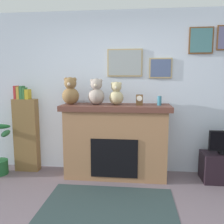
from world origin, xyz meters
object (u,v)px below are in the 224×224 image
Objects in this scene: mantel_clock at (139,100)px; teddy_bear_grey at (71,92)px; fireplace at (116,140)px; bookshelf at (26,132)px; candle_jar at (159,101)px; teddy_bear_brown at (96,93)px; teddy_bear_cream at (116,95)px.

teddy_bear_grey is (-1.06, 0.00, 0.11)m from mantel_clock.
fireplace is 1.50m from bookshelf.
teddy_bear_brown is (-0.95, -0.00, 0.11)m from candle_jar.
fireplace is 0.91m from candle_jar.
bookshelf reaches higher than fireplace.
mantel_clock is 0.36m from teddy_bear_cream.
bookshelf reaches higher than mantel_clock.
fireplace is at bearing 3.49° from teddy_bear_brown.
teddy_bear_cream is at bearing -66.38° from fireplace.
candle_jar is 0.33× the size of teddy_bear_grey.
teddy_bear_brown reaches higher than candle_jar.
mantel_clock is 1.07m from teddy_bear_grey.
teddy_bear_grey reaches higher than fireplace.
fireplace is 0.74m from mantel_clock.
mantel_clock is at bearing -0.07° from teddy_bear_brown.
fireplace is 0.72m from teddy_bear_cream.
teddy_bear_grey is (-1.36, -0.00, 0.12)m from candle_jar.
teddy_bear_brown is at bearing -176.51° from fireplace.
bookshelf is 3.54× the size of teddy_bear_brown.
teddy_bear_grey is at bearing -178.51° from fireplace.
teddy_bear_cream is (-0.35, 0.00, 0.08)m from mantel_clock.
fireplace is 1.17× the size of bookshelf.
bookshelf is 3.37× the size of teddy_bear_grey.
candle_jar is (0.65, -0.02, 0.63)m from fireplace.
fireplace is 1.03m from teddy_bear_grey.
bookshelf reaches higher than candle_jar.
teddy_bear_grey is 1.20× the size of teddy_bear_cream.
teddy_bear_brown is (-0.66, 0.00, 0.10)m from mantel_clock.
candle_jar is 0.30m from mantel_clock.
candle_jar is at bearing 0.02° from teddy_bear_grey.
teddy_bear_cream is at bearing 179.86° from mantel_clock.
mantel_clock is 0.45× the size of teddy_bear_cream.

